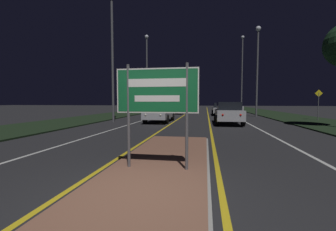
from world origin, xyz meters
name	(u,v)px	position (x,y,z in m)	size (l,w,h in m)	color
ground_plane	(138,200)	(0.00, 0.00, 0.00)	(160.00, 160.00, 0.00)	#232326
median_island	(157,170)	(0.00, 1.49, 0.04)	(2.39, 9.37, 0.10)	#999993
verge_left	(109,116)	(-9.50, 20.00, 0.04)	(5.00, 100.00, 0.08)	black
verge_right	(293,118)	(9.50, 20.00, 0.04)	(5.00, 100.00, 0.08)	black
centre_line_yellow_left	(186,114)	(-1.39, 25.00, 0.00)	(0.12, 70.00, 0.01)	gold
centre_line_yellow_right	(208,114)	(1.39, 25.00, 0.00)	(0.12, 70.00, 0.01)	gold
lane_line_white_left	(164,114)	(-4.20, 25.00, 0.00)	(0.12, 70.00, 0.01)	silver
lane_line_white_right	(231,114)	(4.20, 25.00, 0.00)	(0.12, 70.00, 0.01)	silver
edge_line_white_left	(142,114)	(-7.20, 25.00, 0.00)	(0.10, 70.00, 0.01)	silver
edge_line_white_right	(257,115)	(7.20, 25.00, 0.00)	(0.10, 70.00, 0.01)	silver
highway_sign	(157,96)	(0.00, 1.49, 1.77)	(1.88, 0.07, 2.38)	#56565B
streetlight_left_near	(112,39)	(-6.11, 13.25, 6.41)	(0.54, 0.54, 9.95)	#56565B
streetlight_left_far	(147,67)	(-6.24, 24.10, 5.96)	(0.47, 0.47, 9.87)	#56565B
streetlight_right_near	(258,59)	(6.38, 21.50, 6.03)	(0.52, 0.52, 9.42)	#56565B
streetlight_right_far	(242,68)	(6.40, 31.80, 6.66)	(0.45, 0.45, 11.34)	#56565B
car_receding_0	(228,112)	(2.68, 13.08, 0.83)	(1.88, 4.59, 1.58)	#B7B7BC
car_receding_1	(220,109)	(2.77, 23.44, 0.75)	(1.88, 4.67, 1.44)	#B7B7BC
car_receding_2	(236,107)	(5.69, 32.57, 0.70)	(1.87, 4.31, 1.31)	#B7B7BC
car_receding_3	(229,105)	(5.80, 44.49, 0.77)	(2.02, 4.44, 1.44)	black
car_approaching_0	(160,113)	(-2.49, 13.95, 0.74)	(1.85, 4.70, 1.37)	#B7B7BC
car_approaching_1	(177,108)	(-2.68, 25.66, 0.76)	(1.96, 4.17, 1.43)	silver
warning_sign	(318,102)	(10.25, 16.83, 1.59)	(0.60, 0.06, 2.51)	#56565B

